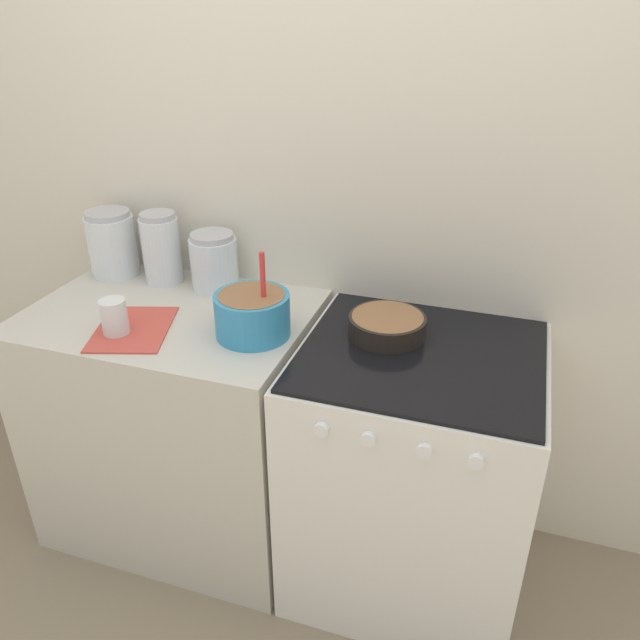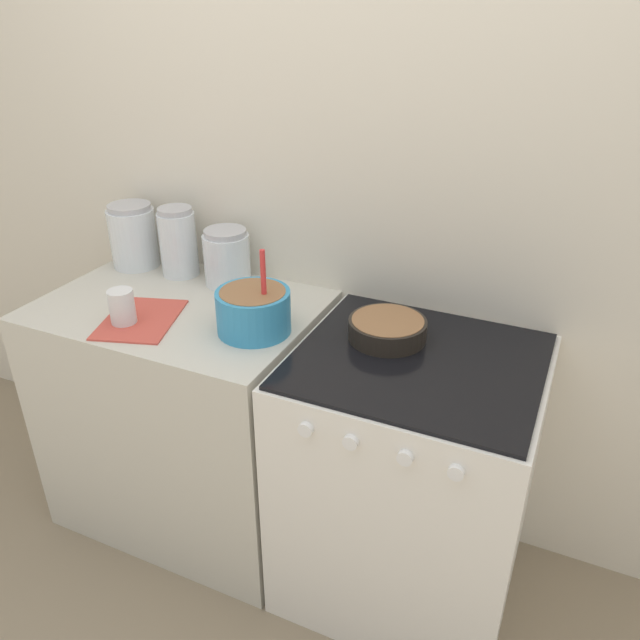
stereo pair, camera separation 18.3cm
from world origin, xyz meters
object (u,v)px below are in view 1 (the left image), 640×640
storage_jar_left (113,248)px  mixing_bowl (252,312)px  baking_pan (387,325)px  storage_jar_right (214,265)px  tin_can (114,317)px  storage_jar_middle (162,252)px  stove (411,471)px

storage_jar_left → mixing_bowl: bearing=-22.0°
baking_pan → storage_jar_right: storage_jar_right is taller
mixing_bowl → tin_can: (-0.40, -0.13, -0.02)m
storage_jar_middle → storage_jar_left: bearing=180.0°
mixing_bowl → storage_jar_right: bearing=134.1°
storage_jar_right → baking_pan: bearing=-12.7°
mixing_bowl → storage_jar_left: bearing=158.0°
mixing_bowl → stove: bearing=5.8°
stove → tin_can: (-0.90, -0.18, 0.50)m
stove → mixing_bowl: mixing_bowl is taller
baking_pan → storage_jar_right: (-0.65, 0.15, 0.05)m
baking_pan → storage_jar_left: (-1.06, 0.15, 0.07)m
mixing_bowl → storage_jar_right: size_ratio=1.35×
storage_jar_middle → storage_jar_right: size_ratio=1.25×
stove → storage_jar_left: size_ratio=3.72×
mixing_bowl → storage_jar_left: (-0.67, 0.27, 0.03)m
storage_jar_left → stove: bearing=-10.5°
stove → storage_jar_left: bearing=169.5°
stove → storage_jar_right: (-0.77, 0.22, 0.53)m
mixing_bowl → storage_jar_middle: size_ratio=1.08×
tin_can → mixing_bowl: bearing=18.1°
stove → baking_pan: 0.50m
storage_jar_middle → tin_can: size_ratio=2.20×
stove → baking_pan: baking_pan is taller
storage_jar_left → storage_jar_middle: 0.20m
mixing_bowl → storage_jar_middle: mixing_bowl is taller
storage_jar_left → tin_can: bearing=-55.5°
mixing_bowl → storage_jar_middle: 0.54m
storage_jar_middle → mixing_bowl: bearing=-30.1°
stove → tin_can: size_ratio=7.72×
mixing_bowl → baking_pan: 0.41m
stove → baking_pan: size_ratio=3.78×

